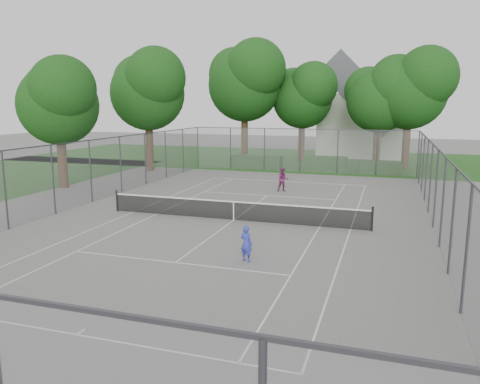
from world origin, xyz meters
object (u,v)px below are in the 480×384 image
(tennis_net, at_px, (234,210))
(woman_player, at_px, (283,180))
(house, at_px, (362,115))
(girl_player, at_px, (246,244))

(tennis_net, height_order, woman_player, woman_player)
(woman_player, bearing_deg, house, 65.35)
(tennis_net, xyz_separation_m, girl_player, (2.32, -5.47, 0.14))
(girl_player, bearing_deg, woman_player, -64.73)
(girl_player, distance_m, woman_player, 13.62)
(woman_player, bearing_deg, tennis_net, -110.43)
(house, distance_m, woman_player, 23.35)
(house, relative_size, woman_player, 7.06)
(tennis_net, bearing_deg, woman_player, 85.79)
(tennis_net, relative_size, woman_player, 8.42)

